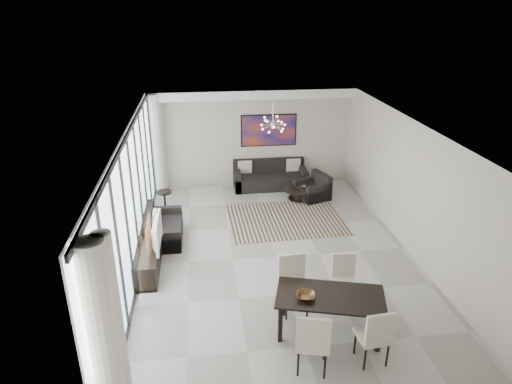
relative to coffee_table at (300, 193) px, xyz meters
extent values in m
cube|color=#A8A39B|center=(-1.19, -3.04, -0.17)|extent=(6.00, 9.00, 0.02)
cube|color=white|center=(-1.19, -3.04, 2.71)|extent=(6.00, 9.00, 0.02)
cube|color=beige|center=(-1.19, 1.45, 1.27)|extent=(6.00, 0.02, 2.90)
cube|color=beige|center=(-1.19, -7.53, 1.27)|extent=(6.00, 0.02, 2.90)
cube|color=beige|center=(1.80, -3.04, 1.27)|extent=(0.02, 9.00, 2.90)
cube|color=silver|center=(-4.17, -3.04, 1.27)|extent=(0.01, 8.95, 2.85)
cube|color=black|center=(-4.13, -3.04, 2.67)|extent=(0.04, 8.95, 0.10)
cube|color=black|center=(-4.13, -3.04, -0.15)|extent=(0.04, 8.95, 0.06)
cube|color=black|center=(-4.13, -7.04, 1.27)|extent=(0.04, 0.05, 2.88)
cube|color=black|center=(-4.13, -6.04, 1.27)|extent=(0.04, 0.05, 2.88)
cube|color=black|center=(-4.13, -5.04, 1.27)|extent=(0.04, 0.05, 2.88)
cube|color=black|center=(-4.13, -4.04, 1.27)|extent=(0.04, 0.05, 2.88)
cube|color=black|center=(-4.13, -3.04, 1.27)|extent=(0.04, 0.05, 2.88)
cube|color=black|center=(-4.13, -2.04, 1.27)|extent=(0.04, 0.05, 2.88)
cube|color=black|center=(-4.13, -1.04, 1.27)|extent=(0.04, 0.05, 2.88)
cube|color=black|center=(-4.13, -0.04, 1.27)|extent=(0.04, 0.05, 2.88)
cube|color=black|center=(-4.13, 0.96, 1.27)|extent=(0.04, 0.05, 2.88)
cylinder|color=silver|center=(-3.99, -7.19, 1.27)|extent=(0.36, 0.36, 2.85)
cylinder|color=silver|center=(-3.99, 1.11, 1.27)|extent=(0.36, 0.36, 2.85)
cube|color=white|center=(-1.19, 1.26, 2.59)|extent=(5.98, 0.40, 0.26)
cube|color=#A63C17|center=(-0.69, 1.43, 1.47)|extent=(1.68, 0.04, 0.98)
cylinder|color=silver|center=(-0.89, -0.54, 2.44)|extent=(0.02, 0.02, 0.55)
sphere|color=silver|center=(-0.89, -0.54, 2.17)|extent=(0.12, 0.12, 0.12)
cube|color=black|center=(-0.65, -1.25, -0.18)|extent=(2.95, 2.30, 0.01)
cylinder|color=black|center=(0.00, 0.00, 0.12)|extent=(0.93, 0.93, 0.04)
cylinder|color=black|center=(0.00, 0.00, -0.04)|extent=(0.41, 0.41, 0.29)
cylinder|color=black|center=(0.00, 0.00, -0.17)|extent=(0.65, 0.65, 0.03)
imported|color=brown|center=(0.07, -0.03, 0.18)|extent=(0.26, 0.26, 0.07)
cube|color=black|center=(-0.70, 0.98, 0.01)|extent=(2.18, 0.89, 0.40)
cube|color=black|center=(-0.70, 1.34, 0.41)|extent=(2.18, 0.18, 0.40)
cube|color=black|center=(-1.70, 0.98, 0.10)|extent=(0.18, 0.89, 0.57)
cube|color=black|center=(0.30, 0.98, 0.10)|extent=(0.18, 0.89, 0.57)
cube|color=black|center=(-3.69, -1.92, 0.00)|extent=(0.83, 1.47, 0.37)
cube|color=black|center=(-4.02, -1.92, 0.37)|extent=(0.17, 1.47, 0.37)
cube|color=black|center=(-3.69, -2.57, 0.08)|extent=(0.83, 0.17, 0.53)
cube|color=black|center=(-3.69, -1.27, 0.08)|extent=(0.83, 0.17, 0.53)
cube|color=black|center=(0.36, 0.01, -0.01)|extent=(1.04, 1.06, 0.35)
cube|color=black|center=(0.66, 0.12, 0.35)|extent=(0.44, 0.84, 0.35)
cube|color=black|center=(0.24, 0.33, 0.07)|extent=(0.80, 0.43, 0.51)
cube|color=black|center=(0.48, -0.31, 0.07)|extent=(0.80, 0.43, 0.51)
cylinder|color=black|center=(-3.76, -0.32, 0.36)|extent=(0.41, 0.41, 0.04)
cylinder|color=black|center=(-3.76, -0.32, 0.08)|extent=(0.06, 0.06, 0.51)
cylinder|color=black|center=(-3.76, -0.32, -0.17)|extent=(0.29, 0.29, 0.03)
cube|color=black|center=(-3.95, -3.23, 0.08)|extent=(0.48, 1.71, 0.54)
imported|color=gray|center=(-3.79, -3.18, 0.65)|extent=(0.14, 1.05, 0.61)
cube|color=black|center=(-0.72, -5.61, 0.54)|extent=(1.96, 1.33, 0.04)
cube|color=black|center=(-1.58, -5.73, 0.17)|extent=(0.07, 0.07, 0.70)
cube|color=black|center=(-1.40, -5.06, 0.17)|extent=(0.07, 0.07, 0.70)
cube|color=black|center=(-0.05, -6.15, 0.17)|extent=(0.07, 0.07, 0.70)
cube|color=black|center=(0.13, -5.48, 0.17)|extent=(0.07, 0.07, 0.70)
cube|color=beige|center=(-1.20, -6.38, 0.32)|extent=(0.62, 0.62, 0.07)
cube|color=beige|center=(-1.26, -6.59, 0.61)|extent=(0.50, 0.18, 0.62)
cylinder|color=black|center=(-1.35, -6.13, 0.05)|extent=(0.04, 0.04, 0.47)
cylinder|color=black|center=(-1.06, -6.62, 0.05)|extent=(0.04, 0.04, 0.47)
cube|color=beige|center=(-0.24, -6.33, 0.29)|extent=(0.51, 0.51, 0.06)
cube|color=beige|center=(-0.22, -6.53, 0.56)|extent=(0.48, 0.09, 0.58)
cylinder|color=black|center=(-0.44, -6.16, 0.04)|extent=(0.04, 0.04, 0.44)
cylinder|color=black|center=(-0.04, -6.50, 0.04)|extent=(0.04, 0.04, 0.44)
cube|color=beige|center=(-1.19, -4.99, 0.31)|extent=(0.53, 0.53, 0.06)
cube|color=beige|center=(-1.21, -4.77, 0.59)|extent=(0.50, 0.09, 0.60)
cylinder|color=black|center=(-0.99, -5.16, 0.05)|extent=(0.04, 0.04, 0.46)
cylinder|color=black|center=(-1.40, -4.81, 0.05)|extent=(0.04, 0.04, 0.46)
cube|color=beige|center=(-0.21, -4.85, 0.25)|extent=(0.46, 0.46, 0.06)
cube|color=beige|center=(-0.20, -4.66, 0.50)|extent=(0.44, 0.08, 0.53)
cylinder|color=black|center=(-0.05, -5.03, 0.02)|extent=(0.04, 0.04, 0.41)
cylinder|color=black|center=(-0.37, -4.66, 0.02)|extent=(0.04, 0.04, 0.41)
imported|color=brown|center=(-1.14, -5.62, 0.60)|extent=(0.36, 0.36, 0.08)
camera|label=1|loc=(-2.73, -11.68, 5.08)|focal=32.00mm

